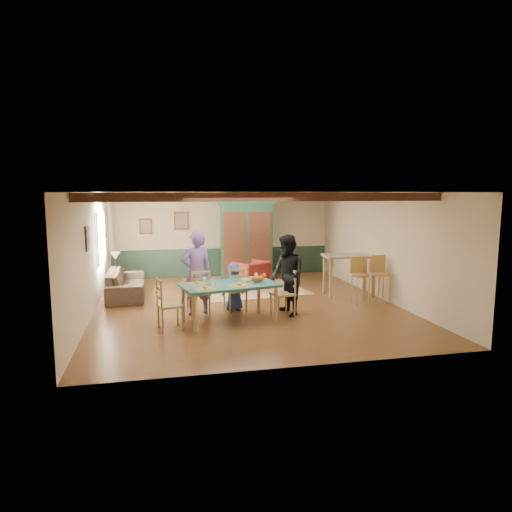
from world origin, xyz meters
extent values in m
plane|color=#583318|center=(0.00, 0.00, 0.00)|extent=(8.00, 8.00, 0.00)
cube|color=beige|center=(0.00, 4.00, 1.35)|extent=(7.00, 0.02, 2.70)
cube|color=beige|center=(-3.50, 0.00, 1.35)|extent=(0.02, 8.00, 2.70)
cube|color=beige|center=(3.50, 0.00, 1.35)|extent=(0.02, 8.00, 2.70)
cube|color=white|center=(0.00, 0.00, 2.70)|extent=(7.00, 8.00, 0.02)
cube|color=#1A3024|center=(0.00, 3.98, 0.45)|extent=(6.95, 0.03, 0.90)
cube|color=#33190E|center=(0.00, -2.30, 2.61)|extent=(6.95, 0.16, 0.16)
cube|color=#33190E|center=(0.00, 0.40, 2.61)|extent=(6.95, 0.16, 0.16)
cube|color=#33190E|center=(0.00, 3.00, 2.61)|extent=(6.95, 0.16, 0.16)
imported|color=#7B5EA2|center=(-1.23, -0.58, 0.93)|extent=(0.76, 0.57, 1.87)
imported|color=black|center=(0.69, -1.07, 0.89)|extent=(0.84, 0.99, 1.79)
imported|color=#243B93|center=(-0.38, -0.41, 0.54)|extent=(0.59, 0.45, 1.09)
cube|color=beige|center=(0.35, 2.23, 0.01)|extent=(3.29, 3.74, 0.01)
cube|color=#163723|center=(0.60, 3.11, 1.22)|extent=(1.79, 0.87, 2.43)
imported|color=#470F0E|center=(0.51, 1.97, 0.39)|extent=(1.12, 1.13, 0.77)
imported|color=#3D3126|center=(-2.89, 1.58, 0.34)|extent=(0.94, 2.33, 0.68)
camera|label=1|loc=(-2.07, -10.50, 2.71)|focal=32.00mm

